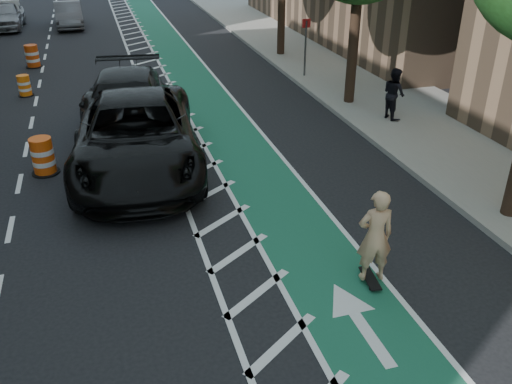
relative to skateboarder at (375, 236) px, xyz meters
name	(u,v)px	position (x,y,z in m)	size (l,w,h in m)	color
ground	(167,265)	(-3.70, 1.67, -1.05)	(120.00, 120.00, 0.00)	black
bike_lane	(208,102)	(-0.70, 11.67, -1.04)	(2.00, 90.00, 0.01)	#18563D
buffer_strip	(168,106)	(-2.20, 11.67, -1.04)	(1.40, 90.00, 0.01)	silver
sidewalk_right	(366,86)	(5.80, 11.67, -0.97)	(5.00, 90.00, 0.15)	gray
curb_right	(309,91)	(3.35, 11.67, -0.97)	(0.12, 90.00, 0.16)	gray
sign_post	(305,47)	(3.90, 13.67, 0.30)	(0.35, 0.08, 2.47)	#4C4C4C
skateboard	(370,278)	(0.00, 0.00, -0.96)	(0.32, 0.79, 0.10)	black
skateboarder	(375,236)	(0.00, 0.00, 0.00)	(0.69, 0.45, 1.89)	tan
suv_near	(136,135)	(-3.75, 6.55, -0.06)	(3.27, 7.10, 1.97)	black
suv_far	(127,107)	(-3.80, 9.17, -0.11)	(2.64, 6.49, 1.88)	black
car_silver	(6,15)	(-9.36, 28.98, -0.26)	(1.87, 4.64, 1.58)	gray
car_grey	(69,15)	(-5.75, 28.45, -0.32)	(1.54, 4.42, 1.46)	#59585D
pedestrian	(394,94)	(4.80, 7.86, -0.05)	(0.83, 0.64, 1.70)	black
box_truck	(0,5)	(-9.95, 31.82, -0.08)	(2.87, 5.28, 2.10)	silver
barrel_a	(43,157)	(-6.25, 6.96, -0.57)	(0.75, 0.75, 1.02)	#ED4F0C
barrel_b	(24,86)	(-7.30, 14.52, -0.67)	(0.59, 0.59, 0.80)	orange
barrel_c	(32,57)	(-7.27, 18.98, -0.57)	(0.74, 0.74, 1.00)	#D7420B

